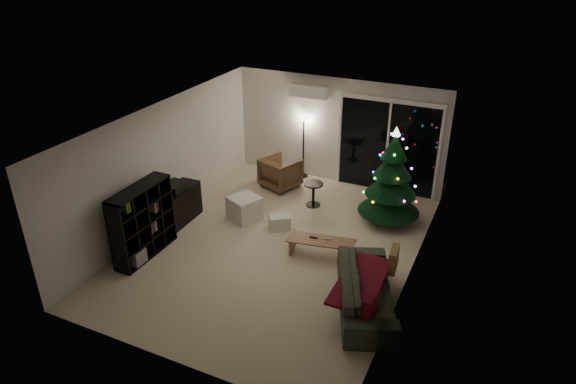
% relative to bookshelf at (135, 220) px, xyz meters
% --- Properties ---
extents(room, '(6.50, 7.51, 2.60)m').
position_rel_bookshelf_xyz_m(room, '(2.71, 2.74, 0.33)').
color(room, beige).
rests_on(room, ground).
extents(bookshelf, '(0.49, 1.41, 1.38)m').
position_rel_bookshelf_xyz_m(bookshelf, '(0.00, 0.00, 0.00)').
color(bookshelf, black).
rests_on(bookshelf, floor).
extents(media_cabinet, '(0.47, 1.19, 0.74)m').
position_rel_bookshelf_xyz_m(media_cabinet, '(0.00, 1.22, -0.32)').
color(media_cabinet, black).
rests_on(media_cabinet, floor).
extents(stereo, '(0.37, 0.44, 0.16)m').
position_rel_bookshelf_xyz_m(stereo, '(0.00, 1.22, 0.13)').
color(stereo, black).
rests_on(stereo, media_cabinet).
extents(armchair, '(1.00, 1.01, 0.72)m').
position_rel_bookshelf_xyz_m(armchair, '(1.20, 3.61, -0.33)').
color(armchair, '#462F28').
rests_on(armchair, floor).
extents(ottoman, '(0.74, 0.74, 0.50)m').
position_rel_bookshelf_xyz_m(ottoman, '(1.18, 1.92, -0.44)').
color(ottoman, beige).
rests_on(ottoman, floor).
extents(cardboard_box_a, '(0.54, 0.48, 0.32)m').
position_rel_bookshelf_xyz_m(cardboard_box_a, '(1.10, 2.22, -0.53)').
color(cardboard_box_a, silver).
rests_on(cardboard_box_a, floor).
extents(cardboard_box_b, '(0.51, 0.49, 0.29)m').
position_rel_bookshelf_xyz_m(cardboard_box_b, '(2.00, 1.89, -0.55)').
color(cardboard_box_b, silver).
rests_on(cardboard_box_b, floor).
extents(side_table, '(0.56, 0.56, 0.53)m').
position_rel_bookshelf_xyz_m(side_table, '(2.25, 3.08, -0.42)').
color(side_table, black).
rests_on(side_table, floor).
extents(floor_lamp, '(0.25, 0.25, 1.53)m').
position_rel_bookshelf_xyz_m(floor_lamp, '(1.45, 4.36, 0.08)').
color(floor_lamp, black).
rests_on(floor_lamp, floor).
extents(sofa, '(1.55, 2.26, 0.61)m').
position_rel_bookshelf_xyz_m(sofa, '(4.30, 0.29, -0.38)').
color(sofa, '#282C24').
rests_on(sofa, floor).
extents(sofa_throw, '(0.66, 1.52, 0.05)m').
position_rel_bookshelf_xyz_m(sofa_throw, '(4.20, 0.29, -0.25)').
color(sofa_throw, maroon).
rests_on(sofa_throw, sofa).
extents(cushion_a, '(0.16, 0.41, 0.40)m').
position_rel_bookshelf_xyz_m(cushion_a, '(4.55, 0.94, -0.13)').
color(cushion_a, olive).
rests_on(cushion_a, sofa).
extents(cushion_b, '(0.15, 0.41, 0.40)m').
position_rel_bookshelf_xyz_m(cushion_b, '(4.55, -0.36, -0.13)').
color(cushion_b, maroon).
rests_on(cushion_b, sofa).
extents(coffee_table, '(1.26, 0.63, 0.38)m').
position_rel_bookshelf_xyz_m(coffee_table, '(3.15, 1.26, -0.50)').
color(coffee_table, '#9C6C4F').
rests_on(coffee_table, floor).
extents(remote_a, '(0.15, 0.05, 0.02)m').
position_rel_bookshelf_xyz_m(remote_a, '(3.00, 1.26, -0.30)').
color(remote_a, black).
rests_on(remote_a, coffee_table).
extents(remote_b, '(0.15, 0.09, 0.02)m').
position_rel_bookshelf_xyz_m(remote_b, '(3.25, 1.31, -0.30)').
color(remote_b, slate).
rests_on(remote_b, coffee_table).
extents(christmas_tree, '(1.66, 1.66, 2.05)m').
position_rel_bookshelf_xyz_m(christmas_tree, '(3.91, 3.11, 0.34)').
color(christmas_tree, '#0A3919').
rests_on(christmas_tree, floor).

